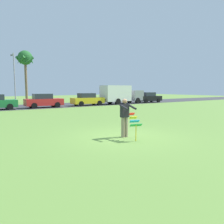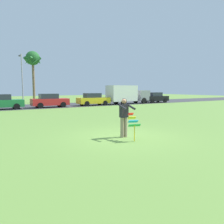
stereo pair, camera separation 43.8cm
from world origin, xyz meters
The scene contains 11 objects.
ground_plane centered at (0.00, 0.00, 0.00)m, with size 120.00×120.00×0.00m, color olive.
road_strip centered at (0.00, 19.79, 0.01)m, with size 120.00×8.00×0.01m, color #38383D.
person_kite_flyer centered at (-0.05, -0.10, 0.95)m, with size 0.55×0.66×1.73m.
kite_held centered at (-0.10, -0.82, 0.77)m, with size 0.54×0.71×1.15m.
parked_car_green centered at (-3.34, 17.39, 0.77)m, with size 4.20×1.84×1.60m.
parked_car_red centered at (1.73, 17.39, 0.77)m, with size 4.24×1.91×1.60m.
parked_car_yellow centered at (7.39, 17.39, 0.77)m, with size 4.23×1.89×1.60m.
parked_truck_grey_van centered at (12.72, 17.39, 1.41)m, with size 6.77×2.30×2.62m.
parked_car_black centered at (18.29, 17.39, 0.77)m, with size 4.24×1.91×1.60m.
palm_tree_right_near centered at (2.10, 26.84, 6.44)m, with size 2.58×2.71×7.80m.
streetlight_pole centered at (0.11, 24.88, 4.00)m, with size 0.24×1.65×7.00m.
Camera 2 is at (-5.68, -8.03, 2.18)m, focal length 35.13 mm.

